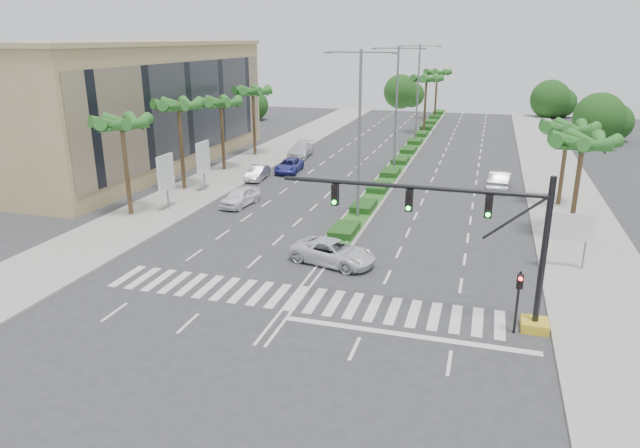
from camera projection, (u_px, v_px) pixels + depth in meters
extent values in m
plane|color=#333335|center=(296.00, 298.00, 29.21)|extent=(160.00, 160.00, 0.00)
cube|color=gray|center=(570.00, 212.00, 43.30)|extent=(6.00, 120.00, 0.15)
cube|color=gray|center=(209.00, 185.00, 51.52)|extent=(6.00, 120.00, 0.15)
cube|color=gray|center=(414.00, 145.00, 70.18)|extent=(2.20, 75.00, 0.20)
cube|color=#254E1B|center=(414.00, 144.00, 70.14)|extent=(1.80, 75.00, 0.04)
cube|color=tan|center=(136.00, 107.00, 58.06)|extent=(12.00, 36.00, 12.00)
cube|color=gold|center=(534.00, 325.00, 26.03)|extent=(1.20, 1.20, 0.45)
cylinder|color=black|center=(544.00, 254.00, 24.95)|extent=(0.28, 0.28, 7.00)
cylinder|color=black|center=(410.00, 187.00, 25.76)|extent=(12.00, 0.20, 0.20)
cylinder|color=black|center=(514.00, 219.00, 24.86)|extent=(2.53, 0.12, 2.15)
cube|color=black|center=(489.00, 207.00, 25.02)|extent=(0.32, 0.24, 1.00)
cylinder|color=#19E533|center=(488.00, 215.00, 24.99)|extent=(0.20, 0.06, 0.20)
cube|color=black|center=(409.00, 201.00, 25.97)|extent=(0.32, 0.24, 1.00)
cylinder|color=#19E533|center=(408.00, 208.00, 25.94)|extent=(0.20, 0.06, 0.20)
cube|color=black|center=(335.00, 195.00, 26.91)|extent=(0.32, 0.24, 1.00)
cylinder|color=#19E533|center=(334.00, 202.00, 26.88)|extent=(0.20, 0.06, 0.20)
cylinder|color=black|center=(517.00, 303.00, 25.33)|extent=(0.12, 0.12, 3.00)
cube|color=black|center=(520.00, 281.00, 24.85)|extent=(0.28, 0.22, 0.65)
cylinder|color=red|center=(521.00, 279.00, 24.68)|extent=(0.18, 0.05, 0.18)
cylinder|color=slate|center=(547.00, 245.00, 32.69)|extent=(0.10, 0.10, 2.80)
cylinder|color=slate|center=(585.00, 248.00, 32.15)|extent=(0.10, 0.10, 2.80)
cube|color=#0C6638|center=(569.00, 227.00, 32.04)|extent=(2.60, 0.08, 1.50)
cube|color=white|center=(569.00, 227.00, 32.00)|extent=(2.70, 0.02, 1.60)
cylinder|color=slate|center=(167.00, 193.00, 43.63)|extent=(0.12, 0.12, 2.80)
cube|color=white|center=(166.00, 173.00, 43.13)|extent=(0.18, 2.10, 2.70)
cube|color=#D8594C|center=(166.00, 173.00, 43.13)|extent=(0.12, 2.00, 2.60)
cylinder|color=slate|center=(204.00, 176.00, 49.09)|extent=(0.12, 0.12, 2.80)
cube|color=white|center=(203.00, 157.00, 48.60)|extent=(0.18, 2.10, 2.70)
cube|color=#D8594C|center=(203.00, 157.00, 48.60)|extent=(0.12, 2.00, 2.60)
cylinder|color=brown|center=(126.00, 170.00, 41.69)|extent=(0.32, 0.32, 7.00)
sphere|color=brown|center=(121.00, 123.00, 40.64)|extent=(0.70, 0.70, 0.70)
cone|color=#1D5C22|center=(135.00, 125.00, 40.37)|extent=(0.90, 3.62, 1.50)
cone|color=#1D5C22|center=(137.00, 124.00, 41.26)|extent=(3.39, 2.96, 1.50)
cone|color=#1D5C22|center=(127.00, 123.00, 41.71)|extent=(3.73, 1.68, 1.50)
cone|color=#1D5C22|center=(114.00, 123.00, 41.37)|extent=(2.38, 3.65, 1.50)
cone|color=#1D5C22|center=(105.00, 125.00, 40.50)|extent=(2.38, 3.65, 1.50)
cone|color=#1D5C22|center=(109.00, 127.00, 39.76)|extent=(3.73, 1.68, 1.50)
cone|color=#1D5C22|center=(123.00, 127.00, 39.70)|extent=(3.39, 2.96, 1.50)
cylinder|color=brown|center=(181.00, 148.00, 48.92)|extent=(0.32, 0.32, 7.40)
sphere|color=brown|center=(178.00, 106.00, 47.80)|extent=(0.70, 0.70, 0.70)
cone|color=#1D5C22|center=(190.00, 107.00, 47.53)|extent=(0.90, 3.62, 1.50)
cone|color=#1D5C22|center=(191.00, 106.00, 48.43)|extent=(3.39, 2.96, 1.50)
cone|color=#1D5C22|center=(182.00, 105.00, 48.87)|extent=(3.73, 1.68, 1.50)
cone|color=#1D5C22|center=(171.00, 106.00, 48.53)|extent=(2.38, 3.65, 1.50)
cone|color=#1D5C22|center=(165.00, 107.00, 47.66)|extent=(2.38, 3.65, 1.50)
cone|color=#1D5C22|center=(169.00, 108.00, 46.92)|extent=(3.73, 1.68, 1.50)
cone|color=#1D5C22|center=(180.00, 108.00, 46.86)|extent=(3.39, 2.96, 1.50)
cylinder|color=brown|center=(223.00, 137.00, 56.30)|extent=(0.32, 0.32, 6.80)
sphere|color=brown|center=(221.00, 103.00, 55.27)|extent=(0.70, 0.70, 0.70)
cone|color=#1D5C22|center=(231.00, 104.00, 55.01)|extent=(0.90, 3.62, 1.50)
cone|color=#1D5C22|center=(231.00, 103.00, 55.90)|extent=(3.39, 2.96, 1.50)
cone|color=#1D5C22|center=(223.00, 103.00, 56.35)|extent=(3.73, 1.68, 1.50)
cone|color=#1D5C22|center=(214.00, 103.00, 56.01)|extent=(2.38, 3.65, 1.50)
cone|color=#1D5C22|center=(209.00, 104.00, 55.14)|extent=(2.38, 3.65, 1.50)
cone|color=#1D5C22|center=(214.00, 105.00, 54.39)|extent=(3.73, 1.68, 1.50)
cone|color=#1D5C22|center=(223.00, 105.00, 54.34)|extent=(3.39, 2.96, 1.50)
cylinder|color=brown|center=(254.00, 124.00, 63.53)|extent=(0.32, 0.32, 7.20)
sphere|color=brown|center=(253.00, 92.00, 62.44)|extent=(0.70, 0.70, 0.70)
cone|color=#1D5C22|center=(262.00, 93.00, 62.17)|extent=(0.90, 3.62, 1.50)
cone|color=#1D5C22|center=(262.00, 92.00, 63.07)|extent=(3.39, 2.96, 1.50)
cone|color=#1D5C22|center=(255.00, 92.00, 63.51)|extent=(3.73, 1.68, 1.50)
cone|color=#1D5C22|center=(246.00, 92.00, 63.17)|extent=(2.38, 3.65, 1.50)
cone|color=#1D5C22|center=(243.00, 93.00, 62.30)|extent=(2.38, 3.65, 1.50)
cone|color=#1D5C22|center=(247.00, 93.00, 61.56)|extent=(3.73, 1.68, 1.50)
cone|color=#1D5C22|center=(256.00, 93.00, 61.50)|extent=(3.39, 2.96, 1.50)
cylinder|color=brown|center=(576.00, 191.00, 37.04)|extent=(0.32, 0.32, 6.50)
sphere|color=brown|center=(583.00, 143.00, 36.06)|extent=(0.70, 0.70, 0.70)
cone|color=#1D5C22|center=(602.00, 145.00, 35.79)|extent=(0.90, 3.62, 1.50)
cone|color=#1D5C22|center=(593.00, 142.00, 36.68)|extent=(3.39, 2.96, 1.50)
cone|color=#1D5C22|center=(577.00, 141.00, 37.13)|extent=(3.73, 1.68, 1.50)
cone|color=#1D5C22|center=(565.00, 142.00, 36.79)|extent=(2.38, 3.65, 1.50)
cone|color=#1D5C22|center=(567.00, 145.00, 35.92)|extent=(2.38, 3.65, 1.50)
cone|color=#1D5C22|center=(581.00, 147.00, 35.18)|extent=(3.73, 1.68, 1.50)
cone|color=#1D5C22|center=(597.00, 147.00, 35.12)|extent=(3.39, 2.96, 1.50)
cylinder|color=brown|center=(563.00, 167.00, 44.37)|extent=(0.32, 0.32, 6.20)
sphere|color=brown|center=(568.00, 129.00, 43.44)|extent=(0.70, 0.70, 0.70)
cone|color=#1D5C22|center=(584.00, 131.00, 43.17)|extent=(0.90, 3.62, 1.50)
cone|color=#1D5C22|center=(576.00, 129.00, 44.07)|extent=(3.39, 2.96, 1.50)
cone|color=#1D5C22|center=(563.00, 128.00, 44.51)|extent=(3.73, 1.68, 1.50)
cone|color=#1D5C22|center=(554.00, 129.00, 44.17)|extent=(2.38, 3.65, 1.50)
cone|color=#1D5C22|center=(555.00, 131.00, 43.30)|extent=(2.38, 3.65, 1.50)
cone|color=#1D5C22|center=(566.00, 132.00, 42.56)|extent=(3.73, 1.68, 1.50)
cone|color=#1D5C22|center=(579.00, 132.00, 42.50)|extent=(3.39, 2.96, 1.50)
cylinder|color=brown|center=(425.00, 106.00, 78.15)|extent=(0.32, 0.32, 7.50)
sphere|color=brown|center=(427.00, 79.00, 77.02)|extent=(0.70, 0.70, 0.70)
cone|color=#1D5C22|center=(435.00, 80.00, 76.75)|extent=(0.90, 3.62, 1.50)
cone|color=#1D5C22|center=(432.00, 79.00, 77.65)|extent=(3.39, 2.96, 1.50)
cone|color=#1D5C22|center=(426.00, 79.00, 78.09)|extent=(3.73, 1.68, 1.50)
cone|color=#1D5C22|center=(420.00, 79.00, 77.75)|extent=(2.38, 3.65, 1.50)
cone|color=#1D5C22|center=(419.00, 80.00, 76.88)|extent=(2.38, 3.65, 1.50)
cone|color=#1D5C22|center=(424.00, 80.00, 76.14)|extent=(3.73, 1.68, 1.50)
cone|color=#1D5C22|center=(431.00, 80.00, 76.08)|extent=(3.39, 2.96, 1.50)
cylinder|color=brown|center=(436.00, 96.00, 91.82)|extent=(0.32, 0.32, 7.50)
sphere|color=brown|center=(437.00, 73.00, 90.68)|extent=(0.70, 0.70, 0.70)
cone|color=#1D5C22|center=(444.00, 74.00, 90.42)|extent=(0.90, 3.62, 1.50)
cone|color=#1D5C22|center=(442.00, 73.00, 91.31)|extent=(3.39, 2.96, 1.50)
cone|color=#1D5C22|center=(436.00, 73.00, 91.76)|extent=(3.73, 1.68, 1.50)
cone|color=#1D5C22|center=(431.00, 73.00, 91.42)|extent=(2.38, 3.65, 1.50)
cone|color=#1D5C22|center=(431.00, 74.00, 90.55)|extent=(2.38, 3.65, 1.50)
cone|color=#1D5C22|center=(435.00, 74.00, 89.80)|extent=(3.73, 1.68, 1.50)
cone|color=#1D5C22|center=(441.00, 74.00, 89.75)|extent=(3.39, 2.96, 1.50)
cylinder|color=slate|center=(359.00, 138.00, 40.10)|extent=(0.20, 0.20, 12.00)
cylinder|color=slate|center=(344.00, 52.00, 38.62)|extent=(2.40, 0.10, 0.10)
cylinder|color=slate|center=(379.00, 52.00, 37.97)|extent=(2.40, 0.10, 0.10)
cube|color=slate|center=(328.00, 53.00, 38.93)|extent=(0.50, 0.25, 0.12)
cube|color=slate|center=(395.00, 53.00, 37.69)|extent=(0.50, 0.25, 0.12)
cylinder|color=slate|center=(396.00, 111.00, 54.68)|extent=(0.20, 0.20, 12.00)
cylinder|color=slate|center=(386.00, 48.00, 53.20)|extent=(2.40, 0.10, 0.10)
cylinder|color=slate|center=(412.00, 48.00, 52.55)|extent=(2.40, 0.10, 0.10)
cube|color=slate|center=(374.00, 49.00, 53.51)|extent=(0.50, 0.25, 0.12)
cube|color=slate|center=(424.00, 49.00, 52.27)|extent=(0.50, 0.25, 0.12)
cylinder|color=slate|center=(418.00, 96.00, 69.25)|extent=(0.20, 0.20, 12.00)
cylinder|color=slate|center=(410.00, 46.00, 67.77)|extent=(2.40, 0.10, 0.10)
cylinder|color=slate|center=(430.00, 46.00, 67.12)|extent=(2.40, 0.10, 0.10)
cube|color=slate|center=(401.00, 46.00, 68.09)|extent=(0.50, 0.25, 0.12)
cube|color=slate|center=(440.00, 46.00, 66.84)|extent=(0.50, 0.25, 0.12)
imported|color=white|center=(240.00, 197.00, 45.15)|extent=(2.23, 4.47, 1.46)
imported|color=#BCBBC0|center=(257.00, 173.00, 53.45)|extent=(1.66, 4.02, 1.29)
imported|color=#303494|center=(289.00, 166.00, 56.45)|extent=(2.47, 4.74, 1.28)
imported|color=silver|center=(300.00, 150.00, 63.61)|extent=(2.55, 5.41, 1.53)
imported|color=silver|center=(333.00, 252.00, 33.51)|extent=(5.56, 3.60, 1.43)
imported|color=#AEAEB3|center=(500.00, 180.00, 50.15)|extent=(2.23, 5.10, 1.63)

